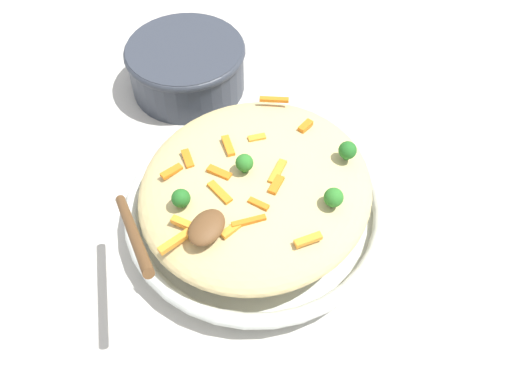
% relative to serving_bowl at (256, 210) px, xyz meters
% --- Properties ---
extents(ground_plane, '(2.40, 2.40, 0.00)m').
position_rel_serving_bowl_xyz_m(ground_plane, '(0.00, 0.00, -0.03)').
color(ground_plane, beige).
extents(serving_bowl, '(0.37, 0.37, 0.05)m').
position_rel_serving_bowl_xyz_m(serving_bowl, '(0.00, 0.00, 0.00)').
color(serving_bowl, silver).
rests_on(serving_bowl, ground_plane).
extents(pasta_mound, '(0.34, 0.31, 0.07)m').
position_rel_serving_bowl_xyz_m(pasta_mound, '(0.00, 0.00, 0.05)').
color(pasta_mound, '#D1BA7A').
rests_on(pasta_mound, serving_bowl).
extents(carrot_piece_0, '(0.03, 0.02, 0.01)m').
position_rel_serving_bowl_xyz_m(carrot_piece_0, '(0.05, -0.10, 0.08)').
color(carrot_piece_0, orange).
rests_on(carrot_piece_0, pasta_mound).
extents(carrot_piece_1, '(0.04, 0.01, 0.01)m').
position_rel_serving_bowl_xyz_m(carrot_piece_1, '(-0.01, 0.03, 0.09)').
color(carrot_piece_1, orange).
rests_on(carrot_piece_1, pasta_mound).
extents(carrot_piece_2, '(0.03, 0.04, 0.01)m').
position_rel_serving_bowl_xyz_m(carrot_piece_2, '(0.05, -0.03, 0.09)').
color(carrot_piece_2, orange).
rests_on(carrot_piece_2, pasta_mound).
extents(carrot_piece_3, '(0.01, 0.03, 0.01)m').
position_rel_serving_bowl_xyz_m(carrot_piece_3, '(0.05, 0.03, 0.09)').
color(carrot_piece_3, orange).
rests_on(carrot_piece_3, pasta_mound).
extents(carrot_piece_4, '(0.01, 0.03, 0.01)m').
position_rel_serving_bowl_xyz_m(carrot_piece_4, '(0.11, -0.04, 0.08)').
color(carrot_piece_4, orange).
rests_on(carrot_piece_4, pasta_mound).
extents(carrot_piece_5, '(0.03, 0.01, 0.01)m').
position_rel_serving_bowl_xyz_m(carrot_piece_5, '(-0.11, 0.02, 0.08)').
color(carrot_piece_5, orange).
rests_on(carrot_piece_5, pasta_mound).
extents(carrot_piece_6, '(0.03, 0.02, 0.01)m').
position_rel_serving_bowl_xyz_m(carrot_piece_6, '(0.09, 0.01, 0.08)').
color(carrot_piece_6, orange).
rests_on(carrot_piece_6, pasta_mound).
extents(carrot_piece_7, '(0.02, 0.02, 0.01)m').
position_rel_serving_bowl_xyz_m(carrot_piece_7, '(-0.06, -0.03, 0.09)').
color(carrot_piece_7, orange).
rests_on(carrot_piece_7, pasta_mound).
extents(carrot_piece_8, '(0.01, 0.03, 0.01)m').
position_rel_serving_bowl_xyz_m(carrot_piece_8, '(0.02, -0.04, 0.09)').
color(carrot_piece_8, orange).
rests_on(carrot_piece_8, pasta_mound).
extents(carrot_piece_9, '(0.03, 0.01, 0.01)m').
position_rel_serving_bowl_xyz_m(carrot_piece_9, '(0.01, 0.03, 0.09)').
color(carrot_piece_9, orange).
rests_on(carrot_piece_9, pasta_mound).
extents(carrot_piece_10, '(0.03, 0.03, 0.01)m').
position_rel_serving_bowl_xyz_m(carrot_piece_10, '(0.02, -0.09, 0.08)').
color(carrot_piece_10, orange).
rests_on(carrot_piece_10, pasta_mound).
extents(carrot_piece_11, '(0.03, 0.03, 0.01)m').
position_rel_serving_bowl_xyz_m(carrot_piece_11, '(0.06, 0.10, 0.08)').
color(carrot_piece_11, orange).
rests_on(carrot_piece_11, pasta_mound).
extents(carrot_piece_12, '(0.02, 0.04, 0.01)m').
position_rel_serving_bowl_xyz_m(carrot_piece_12, '(-0.14, -0.04, 0.08)').
color(carrot_piece_12, orange).
rests_on(carrot_piece_12, pasta_mound).
extents(carrot_piece_13, '(0.03, 0.03, 0.01)m').
position_rel_serving_bowl_xyz_m(carrot_piece_13, '(-0.02, -0.05, 0.09)').
color(carrot_piece_13, orange).
rests_on(carrot_piece_13, pasta_mound).
extents(carrot_piece_14, '(0.04, 0.04, 0.01)m').
position_rel_serving_bowl_xyz_m(carrot_piece_14, '(0.07, 0.03, 0.08)').
color(carrot_piece_14, orange).
rests_on(carrot_piece_14, pasta_mound).
extents(carrot_piece_15, '(0.04, 0.03, 0.01)m').
position_rel_serving_bowl_xyz_m(carrot_piece_15, '(0.14, -0.04, 0.08)').
color(carrot_piece_15, orange).
rests_on(carrot_piece_15, pasta_mound).
extents(broccoli_floret_0, '(0.02, 0.02, 0.03)m').
position_rel_serving_bowl_xyz_m(broccoli_floret_0, '(-0.08, 0.10, 0.09)').
color(broccoli_floret_0, '#205B1C').
rests_on(broccoli_floret_0, pasta_mound).
extents(broccoli_floret_1, '(0.02, 0.02, 0.03)m').
position_rel_serving_bowl_xyz_m(broccoli_floret_1, '(0.01, -0.01, 0.10)').
color(broccoli_floret_1, '#296820').
rests_on(broccoli_floret_1, pasta_mound).
extents(broccoli_floret_2, '(0.03, 0.03, 0.03)m').
position_rel_serving_bowl_xyz_m(broccoli_floret_2, '(-0.00, 0.11, 0.09)').
color(broccoli_floret_2, '#296820').
rests_on(broccoli_floret_2, pasta_mound).
extents(broccoli_floret_3, '(0.02, 0.02, 0.03)m').
position_rel_serving_bowl_xyz_m(broccoli_floret_3, '(0.09, -0.06, 0.09)').
color(broccoli_floret_3, '#205B1C').
rests_on(broccoli_floret_3, pasta_mound).
extents(serving_spoon, '(0.15, 0.14, 0.10)m').
position_rel_serving_bowl_xyz_m(serving_spoon, '(0.14, -0.03, 0.11)').
color(serving_spoon, brown).
rests_on(serving_spoon, pasta_mound).
extents(companion_bowl, '(0.21, 0.21, 0.09)m').
position_rel_serving_bowl_xyz_m(companion_bowl, '(-0.21, -0.24, 0.02)').
color(companion_bowl, '#333842').
rests_on(companion_bowl, ground_plane).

